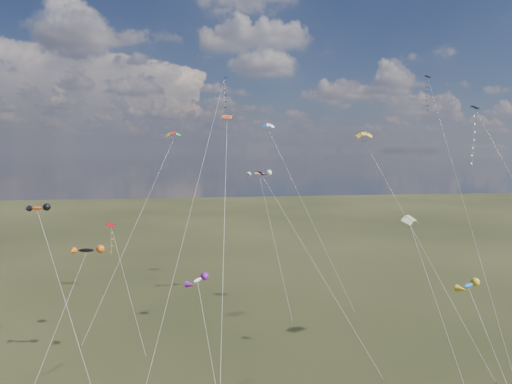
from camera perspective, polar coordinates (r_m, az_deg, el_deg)
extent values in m
cube|color=black|center=(78.91, 20.67, 13.34)|extent=(1.04, 1.07, 0.33)
cylinder|color=silver|center=(66.13, 24.42, -0.71)|extent=(3.58, 26.35, 35.84)
cube|color=#0B1C45|center=(68.70, -3.97, 14.09)|extent=(1.11, 1.08, 0.38)
cylinder|color=silver|center=(56.20, -8.05, -1.77)|extent=(10.23, 23.68, 34.84)
cube|color=black|center=(57.91, 0.65, 2.36)|extent=(1.26, 1.27, 0.41)
cylinder|color=silver|center=(54.09, 7.64, -9.32)|extent=(10.97, 13.70, 21.34)
cube|color=#332316|center=(53.63, 15.77, -21.72)|extent=(0.10, 0.10, 0.12)
cube|color=#AC050A|center=(60.85, -17.70, -3.90)|extent=(1.38, 1.38, 0.33)
cylinder|color=silver|center=(58.98, -15.73, -11.52)|extent=(4.68, 6.58, 14.83)
cube|color=#332316|center=(58.26, -13.55, -19.41)|extent=(0.10, 0.10, 0.12)
cube|color=#091B4E|center=(51.12, 25.68, 9.51)|extent=(0.83, 0.87, 0.33)
cube|color=#E24A14|center=(45.09, -3.63, 9.37)|extent=(1.06, 1.00, 0.39)
cylinder|color=silver|center=(36.95, -4.17, -11.21)|extent=(2.54, 18.89, 27.47)
cylinder|color=silver|center=(59.73, 19.86, -5.64)|extent=(6.73, 20.55, 26.57)
cube|color=#332316|center=(57.26, 27.82, -20.33)|extent=(0.10, 0.10, 0.12)
cylinder|color=silver|center=(74.17, 6.61, -2.48)|extent=(10.33, 16.33, 28.68)
cube|color=#332316|center=(71.57, 12.38, -14.63)|extent=(0.10, 0.10, 0.12)
cylinder|color=silver|center=(55.19, 21.61, -12.12)|extent=(1.47, 9.73, 16.20)
cylinder|color=silver|center=(66.09, -15.18, -4.33)|extent=(11.31, 15.20, 26.93)
cube|color=#332316|center=(63.44, -21.00, -17.51)|extent=(0.10, 0.10, 0.12)
ellipsoid|color=black|center=(55.60, -20.43, -6.83)|extent=(3.54, 1.28, 1.02)
cylinder|color=silver|center=(53.75, -23.37, -14.49)|extent=(4.12, 8.63, 12.92)
ellipsoid|color=#C84113|center=(56.38, -25.69, -1.82)|extent=(2.43, 1.19, 0.96)
cylinder|color=silver|center=(51.55, -22.72, -12.45)|extent=(8.33, 11.75, 17.81)
ellipsoid|color=silver|center=(40.64, -7.31, -10.87)|extent=(2.03, 2.53, 0.75)
cylinder|color=silver|center=(39.69, -5.36, -21.30)|extent=(2.22, 7.17, 12.95)
ellipsoid|color=red|center=(72.46, 0.43, 2.30)|extent=(3.67, 1.51, 1.09)
cylinder|color=silver|center=(68.74, 2.40, -6.49)|extent=(3.08, 10.81, 20.55)
cube|color=#332316|center=(66.87, 4.63, -15.97)|extent=(0.10, 0.10, 0.12)
ellipsoid|color=blue|center=(40.19, 25.03, -10.53)|extent=(2.46, 1.85, 0.74)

